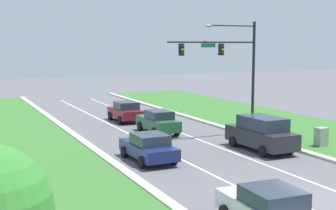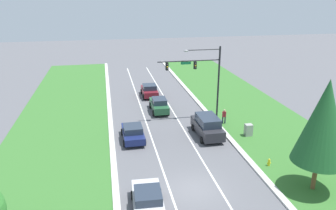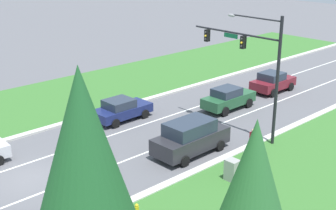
% 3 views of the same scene
% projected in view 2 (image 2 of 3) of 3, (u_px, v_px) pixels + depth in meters
% --- Properties ---
extents(ground_plane, '(160.00, 160.00, 0.00)m').
position_uv_depth(ground_plane, '(194.00, 189.00, 23.89)').
color(ground_plane, '#5B5B60').
extents(curb_strip_right, '(0.50, 90.00, 0.15)m').
position_uv_depth(curb_strip_right, '(266.00, 180.00, 24.88)').
color(curb_strip_right, beige).
rests_on(curb_strip_right, ground_plane).
extents(curb_strip_left, '(0.50, 90.00, 0.15)m').
position_uv_depth(curb_strip_left, '(116.00, 196.00, 22.84)').
color(curb_strip_left, beige).
rests_on(curb_strip_left, ground_plane).
extents(grass_verge_right, '(10.00, 90.00, 0.08)m').
position_uv_depth(grass_verge_right, '(327.00, 173.00, 25.84)').
color(grass_verge_right, '#38702D').
rests_on(grass_verge_right, ground_plane).
extents(grass_verge_left, '(10.00, 90.00, 0.08)m').
position_uv_depth(grass_verge_left, '(37.00, 206.00, 21.90)').
color(grass_verge_left, '#38702D').
rests_on(grass_verge_left, ground_plane).
extents(lane_stripe_inner_left, '(0.14, 81.00, 0.01)m').
position_uv_depth(lane_stripe_inner_left, '(170.00, 191.00, 23.56)').
color(lane_stripe_inner_left, white).
rests_on(lane_stripe_inner_left, ground_plane).
extents(lane_stripe_inner_right, '(0.14, 81.00, 0.01)m').
position_uv_depth(lane_stripe_inner_right, '(218.00, 186.00, 24.21)').
color(lane_stripe_inner_right, white).
rests_on(lane_stripe_inner_right, ground_plane).
extents(traffic_signal_mast, '(6.91, 0.41, 8.09)m').
position_uv_depth(traffic_signal_mast, '(202.00, 72.00, 35.35)').
color(traffic_signal_mast, black).
rests_on(traffic_signal_mast, ground_plane).
extents(burgundy_sedan, '(2.12, 4.17, 1.71)m').
position_uv_depth(burgundy_sedan, '(149.00, 90.00, 44.51)').
color(burgundy_sedan, maroon).
rests_on(burgundy_sedan, ground_plane).
extents(silver_sedan, '(2.25, 4.35, 1.59)m').
position_uv_depth(silver_sedan, '(148.00, 200.00, 21.25)').
color(silver_sedan, silver).
rests_on(silver_sedan, ground_plane).
extents(charcoal_suv, '(2.26, 5.02, 2.10)m').
position_uv_depth(charcoal_suv, '(207.00, 126.00, 32.27)').
color(charcoal_suv, '#28282D').
rests_on(charcoal_suv, ground_plane).
extents(forest_sedan, '(1.96, 4.52, 1.73)m').
position_uv_depth(forest_sedan, '(159.00, 105.00, 38.83)').
color(forest_sedan, '#235633').
rests_on(forest_sedan, ground_plane).
extents(navy_sedan, '(2.15, 4.36, 1.57)m').
position_uv_depth(navy_sedan, '(133.00, 133.00, 31.40)').
color(navy_sedan, navy).
rests_on(navy_sedan, ground_plane).
extents(utility_cabinet, '(0.70, 0.60, 1.26)m').
position_uv_depth(utility_cabinet, '(248.00, 130.00, 32.32)').
color(utility_cabinet, '#9E9E99').
rests_on(utility_cabinet, ground_plane).
extents(pedestrian, '(0.42, 0.29, 1.69)m').
position_uv_depth(pedestrian, '(224.00, 116.00, 35.16)').
color(pedestrian, '#232842').
rests_on(pedestrian, ground_plane).
extents(fire_hydrant, '(0.34, 0.20, 0.70)m').
position_uv_depth(fire_hydrant, '(269.00, 163.00, 26.79)').
color(fire_hydrant, gold).
rests_on(fire_hydrant, ground_plane).
extents(conifer_far_right_tree, '(3.73, 3.73, 8.29)m').
position_uv_depth(conifer_far_right_tree, '(324.00, 122.00, 22.07)').
color(conifer_far_right_tree, brown).
rests_on(conifer_far_right_tree, ground_plane).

